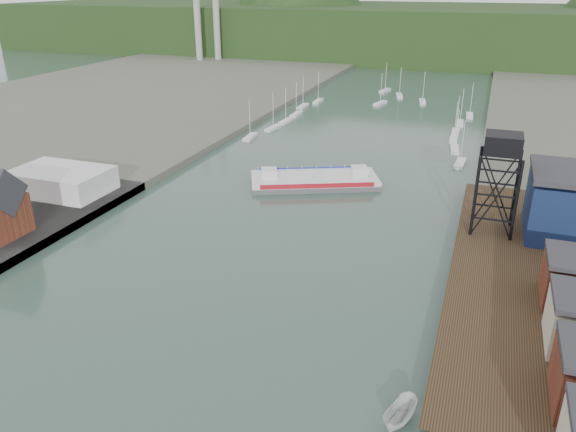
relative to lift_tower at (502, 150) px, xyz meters
The scene contains 8 objects.
east_pier 19.03m from the lift_tower, 81.25° to the right, with size 14.00×70.00×2.45m.
white_shed 80.28m from the lift_tower, behind, with size 18.00×12.00×4.50m, color silver.
lift_tower is the anchor object (origin of this frame).
marina_sailboats 89.04m from the lift_tower, 113.46° to the left, with size 57.71×92.65×0.90m.
smokestacks 224.80m from the lift_tower, 128.94° to the left, with size 11.20×8.20×60.00m.
distant_hills 246.51m from the lift_tower, 99.10° to the left, with size 500.00×120.00×80.00m.
chain_ferry 41.56m from the lift_tower, 154.85° to the left, with size 28.17×20.31×3.77m.
motorboat 48.94m from the lift_tower, 98.54° to the right, with size 2.17×5.78×2.23m, color silver.
Camera 1 is at (32.20, -31.67, 40.03)m, focal length 35.00 mm.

